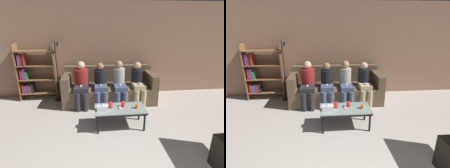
{
  "view_description": "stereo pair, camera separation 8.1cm",
  "coord_description": "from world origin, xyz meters",
  "views": [
    {
      "loc": [
        -0.39,
        -1.09,
        1.98
      ],
      "look_at": [
        0.0,
        2.65,
        0.7
      ],
      "focal_mm": 28.0,
      "sensor_mm": 36.0,
      "label": 1
    },
    {
      "loc": [
        -0.31,
        -1.1,
        1.98
      ],
      "look_at": [
        0.0,
        2.65,
        0.7
      ],
      "focal_mm": 28.0,
      "sensor_mm": 36.0,
      "label": 2
    }
  ],
  "objects": [
    {
      "name": "bookshelf",
      "position": [
        -2.06,
        3.66,
        0.73
      ],
      "size": [
        1.0,
        0.32,
        1.53
      ],
      "color": "brown",
      "rests_on": "ground_plane"
    },
    {
      "name": "cup_near_left",
      "position": [
        0.42,
        1.97,
        0.45
      ],
      "size": [
        0.07,
        0.07,
        0.09
      ],
      "color": "orange",
      "rests_on": "coffee_table"
    },
    {
      "name": "seated_person_right_end",
      "position": [
        0.72,
        3.1,
        0.58
      ],
      "size": [
        0.31,
        0.63,
        1.08
      ],
      "color": "tan",
      "rests_on": "ground_plane"
    },
    {
      "name": "cup_near_right",
      "position": [
        0.16,
        2.07,
        0.46
      ],
      "size": [
        0.08,
        0.08,
        0.1
      ],
      "color": "red",
      "rests_on": "coffee_table"
    },
    {
      "name": "couch",
      "position": [
        0.0,
        3.34,
        0.33
      ],
      "size": [
        2.38,
        0.96,
        0.91
      ],
      "color": "brown",
      "rests_on": "ground_plane"
    },
    {
      "name": "wall_back",
      "position": [
        0.0,
        3.89,
        1.3
      ],
      "size": [
        12.0,
        0.06,
        2.6
      ],
      "color": "#9E755B",
      "rests_on": "ground_plane"
    },
    {
      "name": "coffee_table",
      "position": [
        0.09,
        2.01,
        0.37
      ],
      "size": [
        1.0,
        0.53,
        0.41
      ],
      "color": "#8C9E99",
      "rests_on": "ground_plane"
    },
    {
      "name": "cup_far_center",
      "position": [
        -0.09,
        2.04,
        0.47
      ],
      "size": [
        0.08,
        0.08,
        0.12
      ],
      "color": "red",
      "rests_on": "coffee_table"
    },
    {
      "name": "seated_person_left_end",
      "position": [
        -0.72,
        3.12,
        0.61
      ],
      "size": [
        0.34,
        0.7,
        1.12
      ],
      "color": "#28282D",
      "rests_on": "ground_plane"
    },
    {
      "name": "tissue_box",
      "position": [
        -0.26,
        1.95,
        0.46
      ],
      "size": [
        0.22,
        0.12,
        0.13
      ],
      "color": "white",
      "rests_on": "coffee_table"
    },
    {
      "name": "standing_lamp",
      "position": [
        -1.35,
        3.52,
        0.99
      ],
      "size": [
        0.31,
        0.26,
        1.61
      ],
      "color": "black",
      "rests_on": "ground_plane"
    },
    {
      "name": "seated_person_mid_left",
      "position": [
        -0.24,
        3.11,
        0.58
      ],
      "size": [
        0.31,
        0.65,
        1.08
      ],
      "color": "#47567A",
      "rests_on": "ground_plane"
    },
    {
      "name": "game_remote",
      "position": [
        0.09,
        2.01,
        0.42
      ],
      "size": [
        0.04,
        0.15,
        0.02
      ],
      "color": "white",
      "rests_on": "coffee_table"
    },
    {
      "name": "seated_person_mid_right",
      "position": [
        0.24,
        3.1,
        0.6
      ],
      "size": [
        0.31,
        0.69,
        1.12
      ],
      "color": "#47567A",
      "rests_on": "ground_plane"
    }
  ]
}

